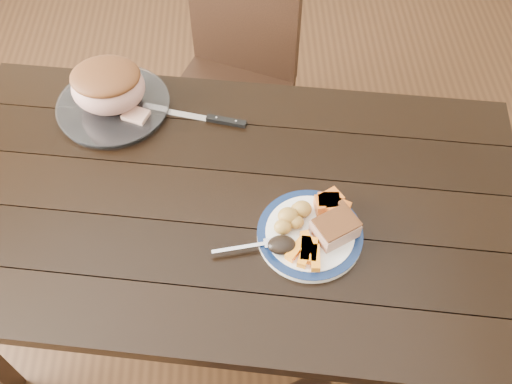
{
  "coord_description": "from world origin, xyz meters",
  "views": [
    {
      "loc": [
        0.06,
        -0.89,
        2.0
      ],
      "look_at": [
        0.08,
        -0.02,
        0.8
      ],
      "focal_mm": 40.0,
      "sensor_mm": 36.0,
      "label": 1
    }
  ],
  "objects_px": {
    "dinner_plate": "(310,235)",
    "serving_platter": "(114,106)",
    "roast_joint": "(108,87)",
    "carving_knife": "(213,119)",
    "fork": "(252,246)",
    "chair_far": "(233,74)",
    "dining_table": "(227,217)",
    "pork_slice": "(335,228)"
  },
  "relations": [
    {
      "from": "dining_table",
      "to": "pork_slice",
      "type": "height_order",
      "value": "pork_slice"
    },
    {
      "from": "chair_far",
      "to": "carving_knife",
      "type": "relative_size",
      "value": 2.96
    },
    {
      "from": "pork_slice",
      "to": "carving_knife",
      "type": "distance_m",
      "value": 0.52
    },
    {
      "from": "dining_table",
      "to": "carving_knife",
      "type": "distance_m",
      "value": 0.3
    },
    {
      "from": "pork_slice",
      "to": "roast_joint",
      "type": "distance_m",
      "value": 0.78
    },
    {
      "from": "chair_far",
      "to": "carving_knife",
      "type": "distance_m",
      "value": 0.51
    },
    {
      "from": "serving_platter",
      "to": "carving_knife",
      "type": "relative_size",
      "value": 1.05
    },
    {
      "from": "chair_far",
      "to": "serving_platter",
      "type": "distance_m",
      "value": 0.58
    },
    {
      "from": "roast_joint",
      "to": "dinner_plate",
      "type": "bearing_deg",
      "value": -40.17
    },
    {
      "from": "fork",
      "to": "serving_platter",
      "type": "bearing_deg",
      "value": 119.92
    },
    {
      "from": "dinner_plate",
      "to": "fork",
      "type": "distance_m",
      "value": 0.15
    },
    {
      "from": "dining_table",
      "to": "dinner_plate",
      "type": "height_order",
      "value": "dinner_plate"
    },
    {
      "from": "chair_far",
      "to": "roast_joint",
      "type": "distance_m",
      "value": 0.61
    },
    {
      "from": "chair_far",
      "to": "roast_joint",
      "type": "xyz_separation_m",
      "value": [
        -0.36,
        -0.39,
        0.31
      ]
    },
    {
      "from": "dining_table",
      "to": "carving_knife",
      "type": "height_order",
      "value": "carving_knife"
    },
    {
      "from": "dinner_plate",
      "to": "roast_joint",
      "type": "xyz_separation_m",
      "value": [
        -0.55,
        0.47,
        0.08
      ]
    },
    {
      "from": "pork_slice",
      "to": "carving_knife",
      "type": "height_order",
      "value": "pork_slice"
    },
    {
      "from": "chair_far",
      "to": "pork_slice",
      "type": "height_order",
      "value": "chair_far"
    },
    {
      "from": "fork",
      "to": "dining_table",
      "type": "bearing_deg",
      "value": 103.34
    },
    {
      "from": "dining_table",
      "to": "chair_far",
      "type": "height_order",
      "value": "chair_far"
    },
    {
      "from": "serving_platter",
      "to": "carving_knife",
      "type": "bearing_deg",
      "value": -10.83
    },
    {
      "from": "roast_joint",
      "to": "carving_knife",
      "type": "bearing_deg",
      "value": -10.83
    },
    {
      "from": "pork_slice",
      "to": "carving_knife",
      "type": "bearing_deg",
      "value": 126.98
    },
    {
      "from": "dinner_plate",
      "to": "fork",
      "type": "height_order",
      "value": "fork"
    },
    {
      "from": "dinner_plate",
      "to": "pork_slice",
      "type": "bearing_deg",
      "value": -4.76
    },
    {
      "from": "chair_far",
      "to": "fork",
      "type": "distance_m",
      "value": 0.93
    },
    {
      "from": "dinner_plate",
      "to": "chair_far",
      "type": "bearing_deg",
      "value": 103.05
    },
    {
      "from": "dinner_plate",
      "to": "fork",
      "type": "relative_size",
      "value": 1.52
    },
    {
      "from": "dining_table",
      "to": "roast_joint",
      "type": "relative_size",
      "value": 7.98
    },
    {
      "from": "serving_platter",
      "to": "fork",
      "type": "xyz_separation_m",
      "value": [
        0.41,
        -0.5,
        0.01
      ]
    },
    {
      "from": "dinner_plate",
      "to": "carving_knife",
      "type": "bearing_deg",
      "value": 121.63
    },
    {
      "from": "serving_platter",
      "to": "pork_slice",
      "type": "bearing_deg",
      "value": -37.59
    },
    {
      "from": "pork_slice",
      "to": "carving_knife",
      "type": "relative_size",
      "value": 0.33
    },
    {
      "from": "dinner_plate",
      "to": "carving_knife",
      "type": "distance_m",
      "value": 0.48
    },
    {
      "from": "fork",
      "to": "chair_far",
      "type": "bearing_deg",
      "value": 84.31
    },
    {
      "from": "serving_platter",
      "to": "fork",
      "type": "bearing_deg",
      "value": -51.07
    },
    {
      "from": "roast_joint",
      "to": "carving_knife",
      "type": "relative_size",
      "value": 0.68
    },
    {
      "from": "dinner_plate",
      "to": "serving_platter",
      "type": "distance_m",
      "value": 0.73
    },
    {
      "from": "fork",
      "to": "carving_knife",
      "type": "xyz_separation_m",
      "value": [
        -0.11,
        0.45,
        -0.01
      ]
    },
    {
      "from": "dinner_plate",
      "to": "serving_platter",
      "type": "xyz_separation_m",
      "value": [
        -0.55,
        0.47,
        0.0
      ]
    },
    {
      "from": "roast_joint",
      "to": "dining_table",
      "type": "bearing_deg",
      "value": -45.05
    },
    {
      "from": "fork",
      "to": "carving_knife",
      "type": "height_order",
      "value": "fork"
    }
  ]
}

